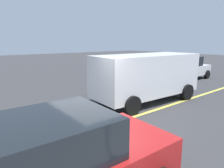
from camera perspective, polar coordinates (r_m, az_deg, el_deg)
ground_plane at (r=6.77m, az=-3.58°, el=-12.37°), size 80.00×80.00×0.00m
lane_marking_centre at (r=8.72m, az=12.87°, el=-6.94°), size 28.00×0.16×0.01m
white_van at (r=9.53m, az=9.89°, el=2.62°), size 5.29×2.46×2.20m
car_white_crossing at (r=16.05m, az=20.57°, el=4.28°), size 3.95×2.18×1.70m
car_red_approaching at (r=3.64m, az=-14.87°, el=-21.09°), size 4.15×2.07×1.68m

